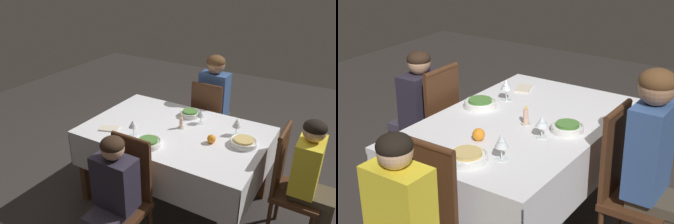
{
  "view_description": "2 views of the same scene",
  "coord_description": "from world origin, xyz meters",
  "views": [
    {
      "loc": [
        1.25,
        -2.21,
        2.09
      ],
      "look_at": [
        -0.09,
        0.02,
        0.88
      ],
      "focal_mm": 35.0,
      "sensor_mm": 36.0,
      "label": 1
    },
    {
      "loc": [
        2.47,
        1.54,
        1.99
      ],
      "look_at": [
        0.09,
        -0.04,
        0.82
      ],
      "focal_mm": 55.0,
      "sensor_mm": 36.0,
      "label": 2
    }
  ],
  "objects": [
    {
      "name": "ground_plane",
      "position": [
        0.0,
        0.0,
        0.0
      ],
      "size": [
        8.0,
        8.0,
        0.0
      ],
      "primitive_type": "plane",
      "color": "#332D2B"
    },
    {
      "name": "dining_table",
      "position": [
        0.0,
        0.0,
        0.65
      ],
      "size": [
        1.57,
        1.02,
        0.74
      ],
      "color": "silver",
      "rests_on": "ground_plane"
    },
    {
      "name": "chair_north",
      "position": [
        0.01,
        0.72,
        0.53
      ],
      "size": [
        0.36,
        0.36,
        0.98
      ],
      "rotation": [
        0.0,
        0.0,
        3.14
      ],
      "color": "#472816",
      "rests_on": "ground_plane"
    },
    {
      "name": "chair_south",
      "position": [
        -0.01,
        -0.72,
        0.53
      ],
      "size": [
        0.36,
        0.36,
        0.98
      ],
      "color": "#472816",
      "rests_on": "ground_plane"
    },
    {
      "name": "person_adult_denim",
      "position": [
        0.01,
        0.87,
        0.69
      ],
      "size": [
        0.3,
        0.34,
        1.22
      ],
      "rotation": [
        0.0,
        0.0,
        3.14
      ],
      "color": "#4C4233",
      "rests_on": "ground_plane"
    },
    {
      "name": "person_child_dark",
      "position": [
        -0.01,
        -0.88,
        0.58
      ],
      "size": [
        0.3,
        0.33,
        1.06
      ],
      "color": "#383342",
      "rests_on": "ground_plane"
    },
    {
      "name": "bowl_north",
      "position": [
        -0.02,
        0.32,
        0.77
      ],
      "size": [
        0.19,
        0.19,
        0.06
      ],
      "color": "white",
      "rests_on": "dining_table"
    },
    {
      "name": "wine_glass_north",
      "position": [
        0.13,
        0.23,
        0.84
      ],
      "size": [
        0.08,
        0.08,
        0.13
      ],
      "color": "white",
      "rests_on": "dining_table"
    },
    {
      "name": "bowl_south",
      "position": [
        -0.05,
        -0.34,
        0.77
      ],
      "size": [
        0.21,
        0.21,
        0.06
      ],
      "color": "white",
      "rests_on": "dining_table"
    },
    {
      "name": "wine_glass_south",
      "position": [
        -0.25,
        -0.27,
        0.85
      ],
      "size": [
        0.08,
        0.08,
        0.14
      ],
      "color": "white",
      "rests_on": "dining_table"
    },
    {
      "name": "bowl_east",
      "position": [
        0.6,
        0.05,
        0.77
      ],
      "size": [
        0.22,
        0.22,
        0.06
      ],
      "color": "white",
      "rests_on": "dining_table"
    },
    {
      "name": "wine_glass_east",
      "position": [
        0.49,
        0.19,
        0.85
      ],
      "size": [
        0.07,
        0.07,
        0.15
      ],
      "color": "white",
      "rests_on": "dining_table"
    },
    {
      "name": "candle_centerpiece",
      "position": [
        0.03,
        0.06,
        0.79
      ],
      "size": [
        0.06,
        0.06,
        0.13
      ],
      "color": "beige",
      "rests_on": "dining_table"
    },
    {
      "name": "orange_fruit",
      "position": [
        0.36,
        -0.05,
        0.78
      ],
      "size": [
        0.07,
        0.07,
        0.07
      ],
      "primitive_type": "sphere",
      "color": "orange",
      "rests_on": "dining_table"
    },
    {
      "name": "napkin_red_folded",
      "position": [
        -0.5,
        -0.29,
        0.75
      ],
      "size": [
        0.19,
        0.15,
        0.01
      ],
      "rotation": [
        0.0,
        0.0,
        0.36
      ],
      "color": "beige",
      "rests_on": "dining_table"
    }
  ]
}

